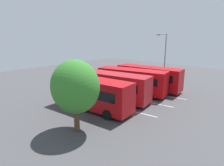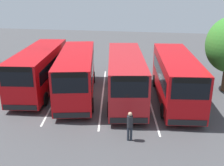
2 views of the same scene
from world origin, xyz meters
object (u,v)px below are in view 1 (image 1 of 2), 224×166
object	(u,v)px
bus_far_right	(91,93)
depot_tree	(75,87)
street_lamp	(164,57)
bus_center_right	(112,86)
bus_center_left	(132,80)
pedestrian	(77,86)
bus_far_left	(148,77)

from	to	relation	value
bus_far_right	depot_tree	world-z (taller)	depot_tree
bus_far_right	depot_tree	bearing A→B (deg)	117.46
bus_far_right	street_lamp	world-z (taller)	street_lamp
bus_center_right	bus_far_right	bearing A→B (deg)	85.68
bus_center_left	bus_center_right	distance (m)	3.68
bus_center_right	pedestrian	world-z (taller)	bus_center_right
bus_center_right	bus_far_right	world-z (taller)	same
bus_far_left	bus_far_right	world-z (taller)	same
street_lamp	depot_tree	bearing A→B (deg)	8.45
bus_far_left	depot_tree	size ratio (longest dim) A/B	1.60
pedestrian	depot_tree	world-z (taller)	depot_tree
pedestrian	street_lamp	xyz separation A→B (m)	(-6.73, -11.21, 3.50)
bus_far_right	pedestrian	bearing A→B (deg)	-30.20
bus_far_right	depot_tree	size ratio (longest dim) A/B	1.60
bus_center_right	bus_far_left	bearing A→B (deg)	-104.81
street_lamp	bus_far_left	bearing A→B (deg)	-5.05
pedestrian	street_lamp	distance (m)	13.53
bus_center_right	street_lamp	xyz separation A→B (m)	(-1.07, -10.28, 2.69)
bus_center_left	bus_far_right	size ratio (longest dim) A/B	1.01
bus_far_left	bus_far_right	xyz separation A→B (m)	(0.31, 10.43, 0.00)
bus_far_right	depot_tree	xyz separation A→B (m)	(-2.69, 4.00, 1.90)
bus_far_right	depot_tree	distance (m)	5.18
bus_far_right	street_lamp	size ratio (longest dim) A/B	1.19
bus_far_left	street_lamp	bearing A→B (deg)	-104.02
bus_far_right	bus_center_right	bearing A→B (deg)	-91.24
bus_far_left	street_lamp	distance (m)	4.36
bus_center_left	bus_center_right	world-z (taller)	same
bus_center_right	street_lamp	world-z (taller)	street_lamp
bus_center_left	bus_far_right	world-z (taller)	same
bus_center_right	depot_tree	xyz separation A→B (m)	(-3.01, 7.56, 1.90)
bus_center_right	bus_far_right	distance (m)	3.58
bus_center_left	street_lamp	bearing A→B (deg)	-110.91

